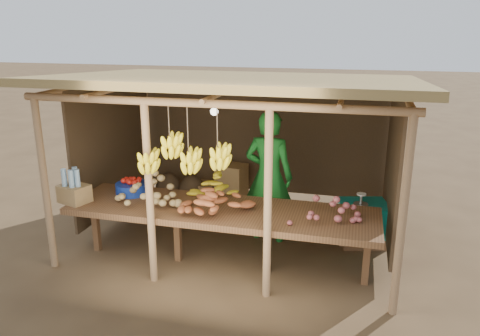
# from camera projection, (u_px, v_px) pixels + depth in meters

# --- Properties ---
(ground) EXTENTS (60.00, 60.00, 0.00)m
(ground) POSITION_uv_depth(u_px,v_px,m) (240.00, 235.00, 6.97)
(ground) COLOR brown
(ground) RESTS_ON ground
(stall_structure) EXTENTS (4.70, 3.50, 2.43)m
(stall_structure) POSITION_uv_depth(u_px,v_px,m) (239.00, 107.00, 6.46)
(stall_structure) COLOR #A27A53
(stall_structure) RESTS_ON ground
(counter) EXTENTS (3.90, 1.05, 0.80)m
(counter) POSITION_uv_depth(u_px,v_px,m) (221.00, 213.00, 5.87)
(counter) COLOR brown
(counter) RESTS_ON ground
(potato_heap) EXTENTS (0.94, 0.62, 0.36)m
(potato_heap) POSITION_uv_depth(u_px,v_px,m) (150.00, 190.00, 5.96)
(potato_heap) COLOR tan
(potato_heap) RESTS_ON counter
(sweet_potato_heap) EXTENTS (0.95, 0.61, 0.36)m
(sweet_potato_heap) POSITION_uv_depth(u_px,v_px,m) (214.00, 200.00, 5.63)
(sweet_potato_heap) COLOR #A3512A
(sweet_potato_heap) RESTS_ON counter
(onion_heap) EXTENTS (0.93, 0.64, 0.36)m
(onion_heap) POSITION_uv_depth(u_px,v_px,m) (326.00, 206.00, 5.44)
(onion_heap) COLOR #AF5555
(onion_heap) RESTS_ON counter
(banana_pile) EXTENTS (0.74, 0.59, 0.35)m
(banana_pile) POSITION_uv_depth(u_px,v_px,m) (217.00, 183.00, 6.25)
(banana_pile) COLOR yellow
(banana_pile) RESTS_ON counter
(tomato_basin) EXTENTS (0.43, 0.43, 0.23)m
(tomato_basin) POSITION_uv_depth(u_px,v_px,m) (132.00, 187.00, 6.34)
(tomato_basin) COLOR navy
(tomato_basin) RESTS_ON counter
(bottle_box) EXTENTS (0.43, 0.38, 0.46)m
(bottle_box) POSITION_uv_depth(u_px,v_px,m) (74.00, 189.00, 6.02)
(bottle_box) COLOR olive
(bottle_box) RESTS_ON counter
(vendor) EXTENTS (0.73, 0.52, 1.89)m
(vendor) POSITION_uv_depth(u_px,v_px,m) (269.00, 176.00, 6.62)
(vendor) COLOR #186C22
(vendor) RESTS_ON ground
(tarp_crate) EXTENTS (0.78, 0.72, 0.79)m
(tarp_crate) POSITION_uv_depth(u_px,v_px,m) (362.00, 222.00, 6.62)
(tarp_crate) COLOR brown
(tarp_crate) RESTS_ON ground
(carton_stack) EXTENTS (1.04, 0.45, 0.75)m
(carton_stack) POSITION_uv_depth(u_px,v_px,m) (222.00, 188.00, 8.01)
(carton_stack) COLOR olive
(carton_stack) RESTS_ON ground
(burlap_sacks) EXTENTS (0.90, 0.47, 0.64)m
(burlap_sacks) POSITION_uv_depth(u_px,v_px,m) (180.00, 189.00, 8.15)
(burlap_sacks) COLOR #4C3823
(burlap_sacks) RESTS_ON ground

